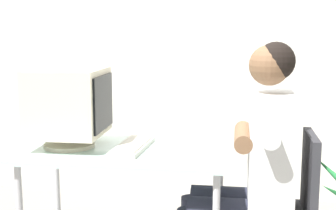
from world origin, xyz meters
TOP-DOWN VIEW (x-y plane):
  - wall_back at (0.30, 1.40)m, footprint 8.00×0.10m
  - desk at (0.00, 0.00)m, footprint 1.13×0.64m
  - crt_monitor at (-0.32, 0.01)m, footprint 0.40×0.40m
  - keyboard at (0.03, 0.02)m, footprint 0.18×0.43m
  - office_chair at (0.85, -0.05)m, footprint 0.40×0.40m
  - person_seated at (0.67, -0.05)m, footprint 0.70×0.58m

SIDE VIEW (x-z plane):
  - office_chair at x=0.85m, z-range 0.05..0.91m
  - desk at x=0.00m, z-range 0.29..1.02m
  - person_seated at x=0.67m, z-range 0.05..1.37m
  - keyboard at x=0.03m, z-range 0.73..0.76m
  - crt_monitor at x=-0.32m, z-range 0.76..1.19m
  - wall_back at x=0.30m, z-range 0.00..3.00m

